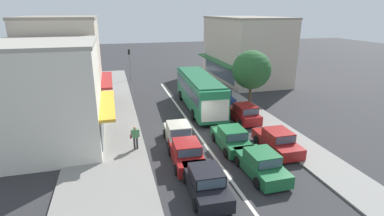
{
  "coord_description": "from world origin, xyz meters",
  "views": [
    {
      "loc": [
        -5.95,
        -19.56,
        9.1
      ],
      "look_at": [
        0.3,
        3.74,
        1.2
      ],
      "focal_mm": 28.0,
      "sensor_mm": 36.0,
      "label": 1
    }
  ],
  "objects_px": {
    "sedan_behind_bus_near": "(187,153)",
    "parked_sedan_kerb_front": "(277,141)",
    "parked_sedan_kerb_third": "(221,97)",
    "city_bus": "(199,90)",
    "traffic_light_downstreet": "(129,59)",
    "sedan_queue_gap_filler": "(261,164)",
    "parked_hatchback_kerb_second": "(244,114)",
    "hatchback_behind_bus_mid": "(178,134)",
    "sedan_adjacent_lane_lead": "(206,182)",
    "sedan_adjacent_lane_trail": "(232,139)",
    "pedestrian_with_handbag_near": "(135,136)",
    "street_tree_right": "(252,70)"
  },
  "relations": [
    {
      "from": "pedestrian_with_handbag_near",
      "to": "parked_sedan_kerb_front",
      "type": "bearing_deg",
      "value": -14.55
    },
    {
      "from": "sedan_queue_gap_filler",
      "to": "hatchback_behind_bus_mid",
      "type": "distance_m",
      "value": 6.59
    },
    {
      "from": "sedan_behind_bus_near",
      "to": "traffic_light_downstreet",
      "type": "xyz_separation_m",
      "value": [
        -1.75,
        24.54,
        2.19
      ]
    },
    {
      "from": "parked_sedan_kerb_front",
      "to": "traffic_light_downstreet",
      "type": "distance_m",
      "value": 25.77
    },
    {
      "from": "sedan_behind_bus_near",
      "to": "parked_sedan_kerb_front",
      "type": "bearing_deg",
      "value": 1.62
    },
    {
      "from": "parked_hatchback_kerb_second",
      "to": "parked_sedan_kerb_third",
      "type": "distance_m",
      "value": 5.59
    },
    {
      "from": "city_bus",
      "to": "parked_sedan_kerb_front",
      "type": "bearing_deg",
      "value": -75.81
    },
    {
      "from": "city_bus",
      "to": "pedestrian_with_handbag_near",
      "type": "xyz_separation_m",
      "value": [
        -6.73,
        -7.65,
        -0.81
      ]
    },
    {
      "from": "sedan_behind_bus_near",
      "to": "hatchback_behind_bus_mid",
      "type": "xyz_separation_m",
      "value": [
        0.15,
        3.07,
        0.05
      ]
    },
    {
      "from": "sedan_queue_gap_filler",
      "to": "sedan_adjacent_lane_lead",
      "type": "relative_size",
      "value": 1.0
    },
    {
      "from": "sedan_queue_gap_filler",
      "to": "traffic_light_downstreet",
      "type": "bearing_deg",
      "value": 101.68
    },
    {
      "from": "street_tree_right",
      "to": "sedan_behind_bus_near",
      "type": "bearing_deg",
      "value": -134.22
    },
    {
      "from": "parked_hatchback_kerb_second",
      "to": "pedestrian_with_handbag_near",
      "type": "distance_m",
      "value": 10.02
    },
    {
      "from": "traffic_light_downstreet",
      "to": "city_bus",
      "type": "bearing_deg",
      "value": -68.69
    },
    {
      "from": "parked_sedan_kerb_front",
      "to": "city_bus",
      "type": "bearing_deg",
      "value": 104.19
    },
    {
      "from": "parked_hatchback_kerb_second",
      "to": "parked_sedan_kerb_front",
      "type": "bearing_deg",
      "value": -91.69
    },
    {
      "from": "traffic_light_downstreet",
      "to": "hatchback_behind_bus_mid",
      "type": "bearing_deg",
      "value": -84.93
    },
    {
      "from": "sedan_adjacent_lane_lead",
      "to": "traffic_light_downstreet",
      "type": "xyz_separation_m",
      "value": [
        -1.93,
        27.97,
        2.19
      ]
    },
    {
      "from": "sedan_adjacent_lane_trail",
      "to": "parked_sedan_kerb_third",
      "type": "distance_m",
      "value": 10.58
    },
    {
      "from": "city_bus",
      "to": "sedan_adjacent_lane_lead",
      "type": "distance_m",
      "value": 14.2
    },
    {
      "from": "sedan_queue_gap_filler",
      "to": "pedestrian_with_handbag_near",
      "type": "height_order",
      "value": "pedestrian_with_handbag_near"
    },
    {
      "from": "city_bus",
      "to": "street_tree_right",
      "type": "distance_m",
      "value": 5.19
    },
    {
      "from": "sedan_queue_gap_filler",
      "to": "parked_sedan_kerb_front",
      "type": "relative_size",
      "value": 1.0
    },
    {
      "from": "hatchback_behind_bus_mid",
      "to": "parked_hatchback_kerb_second",
      "type": "height_order",
      "value": "same"
    },
    {
      "from": "hatchback_behind_bus_mid",
      "to": "pedestrian_with_handbag_near",
      "type": "xyz_separation_m",
      "value": [
        -3.06,
        -0.48,
        0.36
      ]
    },
    {
      "from": "parked_sedan_kerb_front",
      "to": "parked_hatchback_kerb_second",
      "type": "bearing_deg",
      "value": 88.31
    },
    {
      "from": "sedan_queue_gap_filler",
      "to": "sedan_adjacent_lane_lead",
      "type": "xyz_separation_m",
      "value": [
        -3.64,
        -1.02,
        0.0
      ]
    },
    {
      "from": "sedan_behind_bus_near",
      "to": "hatchback_behind_bus_mid",
      "type": "bearing_deg",
      "value": 87.14
    },
    {
      "from": "sedan_adjacent_lane_lead",
      "to": "sedan_adjacent_lane_trail",
      "type": "relative_size",
      "value": 1.0
    },
    {
      "from": "parked_sedan_kerb_third",
      "to": "traffic_light_downstreet",
      "type": "xyz_separation_m",
      "value": [
        -8.26,
        13.04,
        2.19
      ]
    },
    {
      "from": "parked_sedan_kerb_front",
      "to": "parked_sedan_kerb_third",
      "type": "distance_m",
      "value": 11.32
    },
    {
      "from": "city_bus",
      "to": "traffic_light_downstreet",
      "type": "relative_size",
      "value": 2.61
    },
    {
      "from": "sedan_queue_gap_filler",
      "to": "parked_sedan_kerb_front",
      "type": "distance_m",
      "value": 3.63
    },
    {
      "from": "sedan_behind_bus_near",
      "to": "street_tree_right",
      "type": "height_order",
      "value": "street_tree_right"
    },
    {
      "from": "sedan_adjacent_lane_trail",
      "to": "traffic_light_downstreet",
      "type": "distance_m",
      "value": 23.89
    },
    {
      "from": "pedestrian_with_handbag_near",
      "to": "sedan_adjacent_lane_trail",
      "type": "bearing_deg",
      "value": -10.91
    },
    {
      "from": "sedan_adjacent_lane_lead",
      "to": "parked_sedan_kerb_front",
      "type": "xyz_separation_m",
      "value": [
        6.2,
        3.61,
        0.0
      ]
    },
    {
      "from": "city_bus",
      "to": "sedan_queue_gap_filler",
      "type": "relative_size",
      "value": 2.59
    },
    {
      "from": "sedan_adjacent_lane_lead",
      "to": "sedan_adjacent_lane_trail",
      "type": "height_order",
      "value": "same"
    },
    {
      "from": "sedan_adjacent_lane_lead",
      "to": "hatchback_behind_bus_mid",
      "type": "xyz_separation_m",
      "value": [
        -0.02,
        6.5,
        0.05
      ]
    },
    {
      "from": "sedan_queue_gap_filler",
      "to": "parked_hatchback_kerb_second",
      "type": "xyz_separation_m",
      "value": [
        2.72,
        8.31,
        0.05
      ]
    },
    {
      "from": "street_tree_right",
      "to": "pedestrian_with_handbag_near",
      "type": "height_order",
      "value": "street_tree_right"
    },
    {
      "from": "sedan_queue_gap_filler",
      "to": "hatchback_behind_bus_mid",
      "type": "bearing_deg",
      "value": 123.79
    },
    {
      "from": "sedan_queue_gap_filler",
      "to": "sedan_adjacent_lane_trail",
      "type": "relative_size",
      "value": 1.0
    },
    {
      "from": "traffic_light_downstreet",
      "to": "sedan_queue_gap_filler",
      "type": "bearing_deg",
      "value": -78.32
    },
    {
      "from": "sedan_adjacent_lane_trail",
      "to": "street_tree_right",
      "type": "height_order",
      "value": "street_tree_right"
    },
    {
      "from": "city_bus",
      "to": "sedan_queue_gap_filler",
      "type": "height_order",
      "value": "city_bus"
    },
    {
      "from": "parked_sedan_kerb_front",
      "to": "hatchback_behind_bus_mid",
      "type": "bearing_deg",
      "value": 155.08
    },
    {
      "from": "sedan_queue_gap_filler",
      "to": "traffic_light_downstreet",
      "type": "height_order",
      "value": "traffic_light_downstreet"
    },
    {
      "from": "city_bus",
      "to": "pedestrian_with_handbag_near",
      "type": "bearing_deg",
      "value": -131.35
    }
  ]
}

